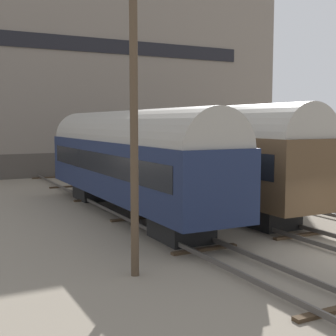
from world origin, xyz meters
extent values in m
cube|color=#4C4742|center=(-5.17, 0.00, 0.18)|extent=(0.08, 60.00, 0.16)
cube|color=#4C4742|center=(-3.74, 0.00, 0.18)|extent=(0.08, 60.00, 0.16)
cube|color=#3D2D1E|center=(-4.46, 3.00, 0.05)|extent=(2.60, 0.24, 0.10)
cube|color=#3D2D1E|center=(-4.46, 9.00, 0.05)|extent=(2.60, 0.24, 0.10)
cube|color=#3D2D1E|center=(-4.46, 15.00, 0.05)|extent=(2.60, 0.24, 0.10)
cube|color=#3D2D1E|center=(-4.46, 21.00, 0.05)|extent=(2.60, 0.24, 0.10)
cube|color=#3D2D1E|center=(-4.46, 27.00, 0.05)|extent=(2.60, 0.24, 0.10)
cube|color=#3D2D1E|center=(0.00, 3.00, 0.05)|extent=(2.60, 0.24, 0.10)
cube|color=#3D2D1E|center=(0.00, 9.00, 0.05)|extent=(2.60, 0.24, 0.10)
cube|color=#3D2D1E|center=(0.00, 15.00, 0.05)|extent=(2.60, 0.24, 0.10)
cube|color=#3D2D1E|center=(0.00, 21.00, 0.05)|extent=(2.60, 0.24, 0.10)
cube|color=#3D2D1E|center=(0.00, 27.00, 0.05)|extent=(2.60, 0.24, 0.10)
cube|color=#3D2D1E|center=(4.46, 9.00, 0.05)|extent=(2.60, 0.24, 0.10)
cube|color=#3D2D1E|center=(4.46, 15.00, 0.05)|extent=(2.60, 0.24, 0.10)
cube|color=#3D2D1E|center=(4.46, 21.00, 0.05)|extent=(2.60, 0.24, 0.10)
cube|color=#3D2D1E|center=(4.46, 27.00, 0.05)|extent=(2.60, 0.24, 0.10)
cube|color=black|center=(0.00, 15.41, 0.50)|extent=(1.80, 2.40, 1.00)
cube|color=black|center=(0.00, 5.04, 0.50)|extent=(1.80, 2.40, 1.00)
cube|color=#4C3823|center=(0.00, 10.22, 2.44)|extent=(3.00, 15.95, 2.88)
cube|color=black|center=(0.00, 10.22, 2.79)|extent=(3.04, 14.68, 1.04)
cylinder|color=gray|center=(0.00, 10.22, 3.88)|extent=(2.85, 15.63, 2.85)
cube|color=black|center=(-4.46, 15.50, 0.50)|extent=(1.80, 2.40, 1.00)
cube|color=black|center=(-4.46, 4.76, 0.50)|extent=(1.80, 2.40, 1.00)
cube|color=#192342|center=(-4.46, 10.13, 2.32)|extent=(3.03, 16.53, 2.63)
cube|color=black|center=(-4.46, 10.13, 2.63)|extent=(3.07, 15.21, 0.95)
cylinder|color=gray|center=(-4.46, 10.13, 3.63)|extent=(2.88, 16.20, 2.88)
cylinder|color=brown|center=(5.92, 9.89, 0.50)|extent=(0.20, 0.20, 1.01)
cylinder|color=brown|center=(8.38, 9.89, 0.50)|extent=(0.20, 0.20, 1.01)
cylinder|color=#473828|center=(-7.69, 1.67, 4.96)|extent=(0.24, 0.24, 9.92)
cube|color=#46403A|center=(2.46, 32.85, 0.99)|extent=(32.58, 10.60, 1.99)
cube|color=slate|center=(2.46, 32.85, 10.92)|extent=(32.58, 10.60, 17.87)
cube|color=black|center=(2.46, 27.49, 10.92)|extent=(22.81, 0.10, 1.20)
camera|label=1|loc=(-12.97, -10.75, 4.53)|focal=50.00mm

